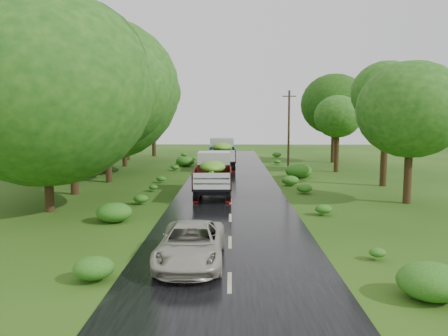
{
  "coord_description": "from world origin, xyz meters",
  "views": [
    {
      "loc": [
        0.04,
        -15.87,
        4.65
      ],
      "look_at": [
        -0.39,
        9.59,
        1.7
      ],
      "focal_mm": 35.0,
      "sensor_mm": 36.0,
      "label": 1
    }
  ],
  "objects_px": {
    "truck_near": "(213,172)",
    "car": "(191,244)",
    "utility_pole": "(289,128)",
    "truck_far": "(222,152)"
  },
  "relations": [
    {
      "from": "truck_far",
      "to": "utility_pole",
      "type": "xyz_separation_m",
      "value": [
        6.15,
        0.3,
        2.13
      ]
    },
    {
      "from": "truck_near",
      "to": "utility_pole",
      "type": "relative_size",
      "value": 0.83
    },
    {
      "from": "truck_far",
      "to": "car",
      "type": "distance_m",
      "value": 26.53
    },
    {
      "from": "car",
      "to": "utility_pole",
      "type": "bearing_deg",
      "value": 76.6
    },
    {
      "from": "truck_far",
      "to": "car",
      "type": "bearing_deg",
      "value": -92.62
    },
    {
      "from": "truck_near",
      "to": "truck_far",
      "type": "distance_m",
      "value": 14.07
    },
    {
      "from": "truck_far",
      "to": "car",
      "type": "xyz_separation_m",
      "value": [
        -0.41,
        -26.51,
        -0.9
      ]
    },
    {
      "from": "truck_near",
      "to": "car",
      "type": "xyz_separation_m",
      "value": [
        -0.2,
        -12.45,
        -0.76
      ]
    },
    {
      "from": "truck_near",
      "to": "car",
      "type": "height_order",
      "value": "truck_near"
    },
    {
      "from": "utility_pole",
      "to": "truck_far",
      "type": "bearing_deg",
      "value": -170.6
    }
  ]
}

